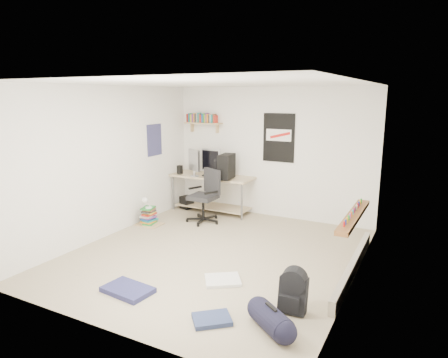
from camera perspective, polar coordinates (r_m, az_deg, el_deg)
The scene contains 26 objects.
floor at distance 6.11m, azimuth -1.30°, elevation -10.69°, with size 4.00×4.50×0.01m, color gray.
ceiling at distance 5.64m, azimuth -1.42°, elevation 13.56°, with size 4.00×4.50×0.01m, color white.
back_wall at distance 7.76m, azimuth 6.78°, elevation 3.73°, with size 4.00×0.01×2.50m, color silver.
left_wall at distance 6.93m, azimuth -16.02°, elevation 2.37°, with size 0.01×4.50×2.50m, color silver.
right_wall at distance 5.10m, azimuth 18.75°, elevation -1.09°, with size 0.01×4.50×2.50m, color silver.
desk at distance 8.18m, azimuth -1.50°, elevation -2.08°, with size 1.69×0.74×0.77m, color #C4B187.
monitor_left at distance 7.92m, azimuth -4.26°, elevation 1.99°, with size 0.38×0.10×0.42m, color #B0AFB5.
monitor_right at distance 7.89m, azimuth -1.86°, elevation 2.03°, with size 0.39×0.10×0.43m, color #B6B6BC.
pc_tower at distance 7.61m, azimuth 0.37°, elevation 1.80°, with size 0.21×0.45×0.47m, color black.
keyboard at distance 7.87m, azimuth -1.56°, elevation 0.47°, with size 0.42×0.15×0.02m, color black.
speaker_left at distance 8.13m, azimuth -6.34°, elevation 1.33°, with size 0.09×0.09×0.18m, color black.
speaker_right at distance 7.60m, azimuth 0.29°, elevation 0.74°, with size 0.10×0.10×0.20m, color black.
office_chair at distance 7.46m, azimuth -3.01°, elevation -2.49°, with size 0.65×0.65×1.00m, color black.
wall_shelf at distance 8.24m, azimuth -2.97°, elevation 7.97°, with size 0.80×0.22×0.24m, color tan.
poster_back_wall at distance 7.65m, azimuth 7.82°, elevation 5.85°, with size 0.62×0.03×0.92m, color black.
poster_left_wall at distance 7.79m, azimuth -9.91°, elevation 5.52°, with size 0.02×0.42×0.60m, color navy.
window at distance 5.36m, azimuth 18.83°, elevation 1.69°, with size 0.10×1.50×1.26m, color brown.
baseboard_heater at distance 5.74m, azimuth 17.96°, elevation -11.78°, with size 0.08×2.50×0.18m, color #B7B2A8.
backpack at distance 4.61m, azimuth 9.86°, elevation -15.96°, with size 0.30×0.24×0.40m, color black.
duffel_bag at distance 4.28m, azimuth 6.72°, elevation -19.13°, with size 0.25×0.25×0.49m, color black.
tshirt at distance 5.27m, azimuth -0.18°, elevation -14.23°, with size 0.44×0.37×0.04m, color silver.
jeans_a at distance 5.14m, azimuth -13.58°, elevation -15.14°, with size 0.59×0.38×0.06m, color navy.
jeans_b at distance 4.46m, azimuth -1.75°, elevation -19.39°, with size 0.39×0.29×0.05m, color navy.
book_stack at distance 7.49m, azimuth -10.68°, elevation -5.33°, with size 0.48×0.39×0.32m, color olive.
desk_lamp at distance 7.40m, azimuth -10.72°, elevation -3.69°, with size 0.12×0.20×0.20m, color silver.
subwoofer at distance 8.43m, azimuth -5.34°, elevation -3.30°, with size 0.22×0.22×0.25m, color black.
Camera 1 is at (2.75, -4.93, 2.34)m, focal length 32.00 mm.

